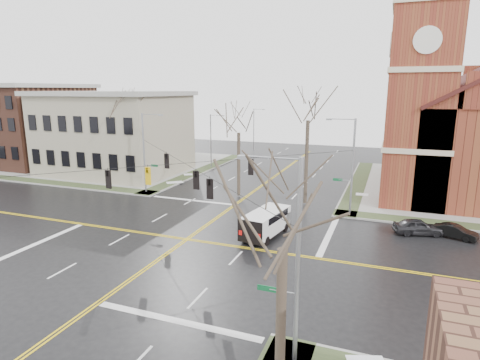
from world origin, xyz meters
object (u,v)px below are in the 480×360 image
(tree_nw_near, at_px, (239,128))
(tree_ne, at_px, (308,115))
(streetlight_north_b, at_px, (254,127))
(tree_se, at_px, (283,237))
(streetlight_north_a, at_px, (212,139))
(signal_pole_ne, at_px, (351,163))
(parked_car_b, at_px, (455,231))
(cargo_van, at_px, (267,221))
(parked_car_a, at_px, (418,227))
(tree_nw_far, at_px, (127,112))
(signal_pole_nw, at_px, (145,151))
(signal_pole_se, at_px, (294,257))

(tree_nw_near, distance_m, tree_ne, 7.77)
(streetlight_north_b, xyz_separation_m, tree_se, (22.30, -62.68, 2.54))
(streetlight_north_a, height_order, tree_nw_near, tree_nw_near)
(streetlight_north_a, bearing_deg, signal_pole_ne, -36.90)
(parked_car_b, relative_size, tree_ne, 0.26)
(cargo_van, xyz_separation_m, tree_ne, (1.03, 10.20, 8.04))
(signal_pole_ne, bearing_deg, tree_ne, 157.71)
(signal_pole_ne, bearing_deg, parked_car_a, -31.57)
(tree_nw_far, height_order, tree_se, tree_nw_far)
(parked_car_a, relative_size, tree_nw_near, 0.37)
(signal_pole_nw, bearing_deg, tree_nw_near, 12.32)
(parked_car_b, height_order, tree_se, tree_se)
(parked_car_a, bearing_deg, tree_ne, 46.41)
(streetlight_north_b, relative_size, tree_nw_near, 0.76)
(streetlight_north_a, relative_size, tree_se, 0.83)
(signal_pole_ne, bearing_deg, signal_pole_nw, 180.00)
(signal_pole_ne, bearing_deg, parked_car_b, -21.96)
(signal_pole_ne, height_order, signal_pole_se, same)
(tree_ne, bearing_deg, cargo_van, -95.75)
(signal_pole_se, xyz_separation_m, tree_se, (0.33, -3.18, 2.05))
(signal_pole_ne, distance_m, cargo_van, 10.70)
(streetlight_north_a, relative_size, parked_car_a, 2.06)
(signal_pole_se, relative_size, tree_nw_far, 0.71)
(cargo_van, bearing_deg, tree_nw_far, 162.62)
(parked_car_a, relative_size, tree_ne, 0.30)
(signal_pole_se, distance_m, tree_nw_near, 28.19)
(signal_pole_nw, relative_size, cargo_van, 1.56)
(tree_nw_near, bearing_deg, cargo_van, -58.29)
(parked_car_b, bearing_deg, signal_pole_nw, 103.83)
(streetlight_north_b, relative_size, tree_se, 0.83)
(streetlight_north_a, relative_size, streetlight_north_b, 1.00)
(parked_car_a, height_order, tree_se, tree_se)
(tree_ne, bearing_deg, signal_pole_ne, -22.29)
(streetlight_north_b, bearing_deg, cargo_van, -69.93)
(signal_pole_nw, xyz_separation_m, parked_car_b, (31.40, -3.53, -4.40))
(signal_pole_nw, relative_size, tree_se, 0.93)
(parked_car_a, xyz_separation_m, tree_nw_far, (-32.33, 5.79, 8.46))
(streetlight_north_a, bearing_deg, cargo_van, -56.59)
(signal_pole_nw, distance_m, parked_car_a, 29.20)
(parked_car_a, relative_size, parked_car_b, 1.17)
(signal_pole_ne, distance_m, tree_nw_near, 12.65)
(tree_se, bearing_deg, parked_car_b, 69.57)
(streetlight_north_a, distance_m, tree_ne, 23.23)
(streetlight_north_b, distance_m, tree_nw_far, 34.98)
(signal_pole_ne, relative_size, tree_ne, 0.70)
(signal_pole_nw, relative_size, signal_pole_se, 1.00)
(tree_nw_far, bearing_deg, tree_ne, -0.61)
(cargo_van, bearing_deg, parked_car_b, 27.77)
(signal_pole_se, xyz_separation_m, tree_ne, (-4.57, 24.87, 4.33))
(tree_ne, height_order, tree_se, tree_ne)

